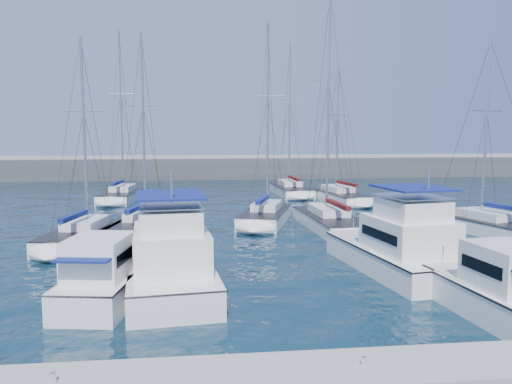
{
  "coord_description": "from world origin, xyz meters",
  "views": [
    {
      "loc": [
        -4.27,
        -23.27,
        6.77
      ],
      "look_at": [
        -0.75,
        8.36,
        3.0
      ],
      "focal_mm": 35.0,
      "sensor_mm": 36.0,
      "label": 1
    }
  ],
  "objects": [
    {
      "name": "motor_yacht_port_inner",
      "position": [
        -5.64,
        -1.76,
        1.13
      ],
      "size": [
        4.63,
        10.2,
        4.69
      ],
      "rotation": [
        0.0,
        0.0,
        0.11
      ],
      "color": "white",
      "rests_on": "ground"
    },
    {
      "name": "motor_yacht_stbd_inner",
      "position": [
        5.38,
        -0.41,
        1.13
      ],
      "size": [
        5.06,
        9.18,
        4.69
      ],
      "rotation": [
        0.0,
        0.0,
        0.15
      ],
      "color": "white",
      "rests_on": "ground"
    },
    {
      "name": "dock_cleat_centre",
      "position": [
        0.0,
        -11.0,
        0.72
      ],
      "size": [
        0.16,
        0.16,
        0.25
      ],
      "primitive_type": "cylinder",
      "color": "silver",
      "rests_on": "dock"
    },
    {
      "name": "dock",
      "position": [
        0.0,
        -11.0,
        0.3
      ],
      "size": [
        40.0,
        2.2,
        0.6
      ],
      "primitive_type": "cube",
      "color": "gray",
      "rests_on": "ground"
    },
    {
      "name": "sailboat_mid_b",
      "position": [
        -8.2,
        10.31,
        0.52
      ],
      "size": [
        4.51,
        7.68,
        13.72
      ],
      "rotation": [
        0.0,
        0.0,
        -0.21
      ],
      "color": "white",
      "rests_on": "ground"
    },
    {
      "name": "sailboat_back_a",
      "position": [
        -12.19,
        27.58,
        0.55
      ],
      "size": [
        3.85,
        8.38,
        17.17
      ],
      "rotation": [
        0.0,
        0.0,
        -0.1
      ],
      "color": "white",
      "rests_on": "ground"
    },
    {
      "name": "sailboat_mid_c",
      "position": [
        0.57,
        13.7,
        0.53
      ],
      "size": [
        5.23,
        8.56,
        15.27
      ],
      "rotation": [
        0.0,
        0.0,
        -0.3
      ],
      "color": "white",
      "rests_on": "ground"
    },
    {
      "name": "sailboat_back_c",
      "position": [
        9.4,
        24.53,
        0.5
      ],
      "size": [
        4.55,
        9.17,
        13.56
      ],
      "rotation": [
        0.0,
        0.0,
        0.18
      ],
      "color": "white",
      "rests_on": "ground"
    },
    {
      "name": "sailboat_mid_e",
      "position": [
        15.12,
        7.92,
        0.5
      ],
      "size": [
        5.27,
        8.68,
        13.14
      ],
      "rotation": [
        0.0,
        0.0,
        0.29
      ],
      "color": "white",
      "rests_on": "ground"
    },
    {
      "name": "sailboat_back_b",
      "position": [
        5.59,
        30.71,
        0.54
      ],
      "size": [
        3.55,
        9.27,
        17.0
      ],
      "rotation": [
        0.0,
        0.0,
        0.04
      ],
      "color": "white",
      "rests_on": "ground"
    },
    {
      "name": "ground",
      "position": [
        0.0,
        0.0,
        0.0
      ],
      "size": [
        220.0,
        220.0,
        0.0
      ],
      "primitive_type": "plane",
      "color": "black",
      "rests_on": "ground"
    },
    {
      "name": "sailboat_mid_d",
      "position": [
        4.85,
        10.96,
        0.53
      ],
      "size": [
        3.73,
        9.45,
        16.78
      ],
      "rotation": [
        0.0,
        0.0,
        0.06
      ],
      "color": "white",
      "rests_on": "ground"
    },
    {
      "name": "dock_cleat_near_port",
      "position": [
        -8.0,
        -11.0,
        0.72
      ],
      "size": [
        0.16,
        0.16,
        0.25
      ],
      "primitive_type": "cylinder",
      "color": "silver",
      "rests_on": "dock"
    },
    {
      "name": "breakwater",
      "position": [
        0.0,
        52.0,
        1.05
      ],
      "size": [
        160.0,
        6.0,
        4.45
      ],
      "color": "#424244",
      "rests_on": "ground"
    },
    {
      "name": "sailboat_mid_a",
      "position": [
        -11.45,
        7.62,
        0.51
      ],
      "size": [
        4.34,
        8.07,
        12.84
      ],
      "rotation": [
        0.0,
        0.0,
        -0.17
      ],
      "color": "white",
      "rests_on": "ground"
    },
    {
      "name": "motor_yacht_stbd_outer",
      "position": [
        6.56,
        -6.5,
        0.94
      ],
      "size": [
        3.17,
        6.1,
        3.2
      ],
      "rotation": [
        0.0,
        0.0,
        0.11
      ],
      "color": "white",
      "rests_on": "ground"
    },
    {
      "name": "motor_yacht_port_outer",
      "position": [
        -8.15,
        -3.42,
        0.94
      ],
      "size": [
        3.45,
        6.18,
        3.2
      ],
      "rotation": [
        0.0,
        0.0,
        -0.16
      ],
      "color": "white",
      "rests_on": "ground"
    }
  ]
}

